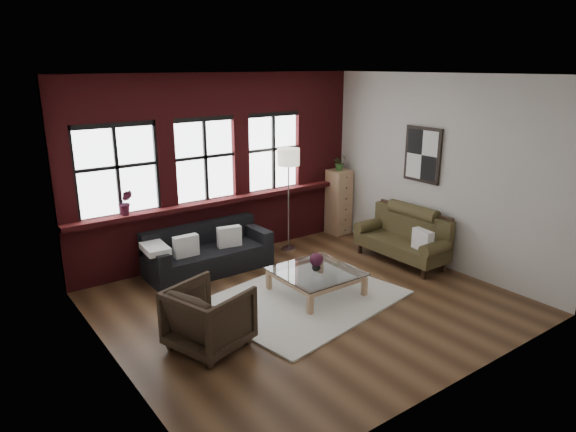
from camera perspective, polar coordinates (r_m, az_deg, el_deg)
floor at (r=7.58m, az=2.10°, el=-9.55°), size 5.50×5.50×0.00m
ceiling at (r=6.81m, az=2.39°, el=15.42°), size 5.50×5.50×0.00m
wall_back at (r=9.07m, az=-7.65°, el=5.39°), size 5.50×0.00×5.50m
wall_front at (r=5.38m, az=19.00°, el=-3.17°), size 5.50×0.00×5.50m
wall_left at (r=5.80m, az=-19.64°, el=-1.83°), size 0.00×5.00×5.00m
wall_right at (r=8.95m, az=16.23°, el=4.73°), size 0.00×5.00×5.00m
brick_backwall at (r=9.02m, az=-7.47°, el=5.33°), size 5.50×0.12×3.20m
sill_ledge at (r=9.06m, az=-7.06°, el=1.77°), size 5.50×0.30×0.08m
window_left at (r=8.30m, az=-18.50°, el=4.71°), size 1.38×0.10×1.50m
window_mid at (r=8.86m, az=-9.24°, el=6.05°), size 1.38×0.10×1.50m
window_right at (r=9.56m, az=-1.72°, el=7.02°), size 1.38×0.10×1.50m
wall_poster at (r=9.07m, az=14.74°, el=6.60°), size 0.05×0.74×0.94m
shag_rug at (r=7.65m, az=1.75°, el=-9.17°), size 2.98×2.51×0.03m
dark_sofa at (r=8.62m, az=-8.82°, el=-3.73°), size 2.07×0.84×0.75m
pillow_a at (r=8.29m, az=-11.27°, el=-3.29°), size 0.40×0.15×0.34m
pillow_b at (r=8.63m, az=-6.55°, el=-2.28°), size 0.42×0.21×0.34m
vintage_settee at (r=9.08m, az=12.47°, el=-2.31°), size 0.76×1.71×0.91m
pillow_settee at (r=8.67m, az=14.74°, el=-2.59°), size 0.19×0.40×0.34m
armchair at (r=6.38m, az=-8.76°, el=-11.06°), size 1.09×1.07×0.79m
coffee_table at (r=7.78m, az=3.12°, el=-7.37°), size 1.15×1.15×0.38m
vase at (r=7.68m, az=3.15°, el=-5.62°), size 0.13×0.13×0.14m
flowers at (r=7.64m, az=3.16°, el=-4.86°), size 0.20×0.20×0.20m
drawer_chest at (r=10.42m, az=5.65°, el=1.57°), size 0.40×0.40×1.31m
potted_plant_top at (r=10.24m, az=5.77°, el=5.93°), size 0.28×0.25×0.30m
floor_lamp at (r=9.34m, az=0.05°, el=2.22°), size 0.40×0.40×2.04m
sill_plant at (r=8.30m, az=-17.60°, el=1.45°), size 0.26×0.24×0.40m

